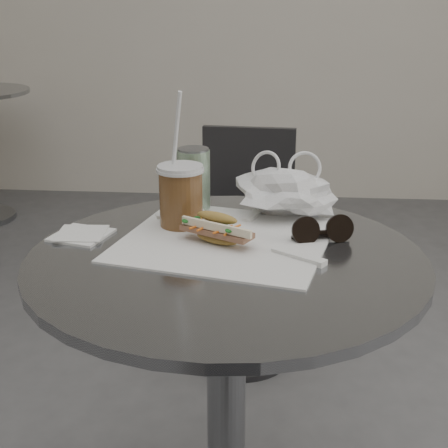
# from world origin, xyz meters

# --- Properties ---
(cafe_table) EXTENTS (0.76, 0.76, 0.74)m
(cafe_table) POSITION_xyz_m (0.00, 0.20, 0.47)
(cafe_table) COLOR slate
(cafe_table) RESTS_ON ground
(chair_far) EXTENTS (0.41, 0.43, 0.78)m
(chair_far) POSITION_xyz_m (-0.01, 1.10, 0.35)
(chair_far) COLOR #302F32
(chair_far) RESTS_ON ground
(sandwich_paper) EXTENTS (0.47, 0.46, 0.00)m
(sandwich_paper) POSITION_xyz_m (-0.01, 0.27, 0.74)
(sandwich_paper) COLOR white
(sandwich_paper) RESTS_ON cafe_table
(banh_mi) EXTENTS (0.19, 0.15, 0.06)m
(banh_mi) POSITION_xyz_m (-0.02, 0.25, 0.77)
(banh_mi) COLOR #A7873F
(banh_mi) RESTS_ON sandwich_paper
(iced_coffee) EXTENTS (0.10, 0.10, 0.29)m
(iced_coffee) POSITION_xyz_m (-0.11, 0.35, 0.81)
(iced_coffee) COLOR brown
(iced_coffee) RESTS_ON cafe_table
(sunglasses) EXTENTS (0.13, 0.06, 0.06)m
(sunglasses) POSITION_xyz_m (0.18, 0.28, 0.76)
(sunglasses) COLOR black
(sunglasses) RESTS_ON cafe_table
(plastic_bag) EXTENTS (0.24, 0.20, 0.10)m
(plastic_bag) POSITION_xyz_m (0.11, 0.43, 0.79)
(plastic_bag) COLOR white
(plastic_bag) RESTS_ON cafe_table
(napkin_stack) EXTENTS (0.13, 0.13, 0.01)m
(napkin_stack) POSITION_xyz_m (-0.30, 0.27, 0.74)
(napkin_stack) COLOR white
(napkin_stack) RESTS_ON cafe_table
(drink_can) EXTENTS (0.08, 0.08, 0.14)m
(drink_can) POSITION_xyz_m (-0.10, 0.47, 0.81)
(drink_can) COLOR #4F8852
(drink_can) RESTS_ON cafe_table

